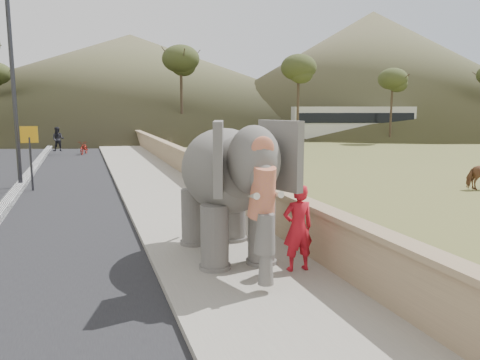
# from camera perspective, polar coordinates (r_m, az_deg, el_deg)

# --- Properties ---
(ground) EXTENTS (160.00, 160.00, 0.00)m
(ground) POSITION_cam_1_polar(r_m,az_deg,el_deg) (6.80, 7.01, -18.35)
(ground) COLOR olive
(ground) RESTS_ON ground
(road) EXTENTS (7.00, 120.00, 0.03)m
(road) POSITION_cam_1_polar(r_m,az_deg,el_deg) (15.91, -26.73, -3.24)
(road) COLOR black
(road) RESTS_ON ground
(median) EXTENTS (0.35, 120.00, 0.22)m
(median) POSITION_cam_1_polar(r_m,az_deg,el_deg) (15.89, -26.75, -2.91)
(median) COLOR black
(median) RESTS_ON ground
(walkway) EXTENTS (3.00, 120.00, 0.15)m
(walkway) POSITION_cam_1_polar(r_m,az_deg,el_deg) (15.95, -8.68, -2.13)
(walkway) COLOR #9E9687
(walkway) RESTS_ON ground
(parapet) EXTENTS (0.30, 120.00, 1.10)m
(parapet) POSITION_cam_1_polar(r_m,az_deg,el_deg) (16.22, -2.98, -0.14)
(parapet) COLOR tan
(parapet) RESTS_ON ground
(lamppost) EXTENTS (1.76, 0.36, 8.00)m
(lamppost) POSITION_cam_1_polar(r_m,az_deg,el_deg) (19.67, -25.18, 13.26)
(lamppost) COLOR #2A2A2F
(lamppost) RESTS_ON ground
(signboard) EXTENTS (0.60, 0.08, 2.40)m
(signboard) POSITION_cam_1_polar(r_m,az_deg,el_deg) (18.79, -24.23, 3.68)
(signboard) COLOR #2D2D33
(signboard) RESTS_ON ground
(distant_car) EXTENTS (4.56, 3.20, 1.44)m
(distant_car) POSITION_cam_1_polar(r_m,az_deg,el_deg) (45.99, 4.42, 5.94)
(distant_car) COLOR silver
(distant_car) RESTS_ON ground
(bus_white) EXTENTS (11.26, 5.45, 3.10)m
(bus_white) POSITION_cam_1_polar(r_m,az_deg,el_deg) (44.74, 13.49, 6.71)
(bus_white) COLOR beige
(bus_white) RESTS_ON ground
(bus_orange) EXTENTS (11.25, 4.16, 3.10)m
(bus_orange) POSITION_cam_1_polar(r_m,az_deg,el_deg) (51.43, 25.00, 6.38)
(bus_orange) COLOR gold
(bus_orange) RESTS_ON ground
(hill_right) EXTENTS (56.00, 56.00, 16.00)m
(hill_right) POSITION_cam_1_polar(r_m,az_deg,el_deg) (69.40, 15.67, 12.67)
(hill_right) COLOR brown
(hill_right) RESTS_ON ground
(hill_far) EXTENTS (80.00, 80.00, 14.00)m
(hill_far) POSITION_cam_1_polar(r_m,az_deg,el_deg) (75.92, -13.09, 11.66)
(hill_far) COLOR brown
(hill_far) RESTS_ON ground
(elephant_and_man) EXTENTS (2.18, 3.71, 2.68)m
(elephant_and_man) POSITION_cam_1_polar(r_m,az_deg,el_deg) (9.35, -1.69, -1.09)
(elephant_and_man) COLOR slate
(elephant_and_man) RESTS_ON ground
(motorcyclist) EXTENTS (2.46, 1.74, 1.83)m
(motorcyclist) POSITION_cam_1_polar(r_m,az_deg,el_deg) (32.24, -19.80, 4.16)
(motorcyclist) COLOR maroon
(motorcyclist) RESTS_ON ground
(trees) EXTENTS (47.83, 41.36, 9.32)m
(trees) POSITION_cam_1_polar(r_m,az_deg,el_deg) (32.81, -13.06, 10.45)
(trees) COLOR #473828
(trees) RESTS_ON ground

